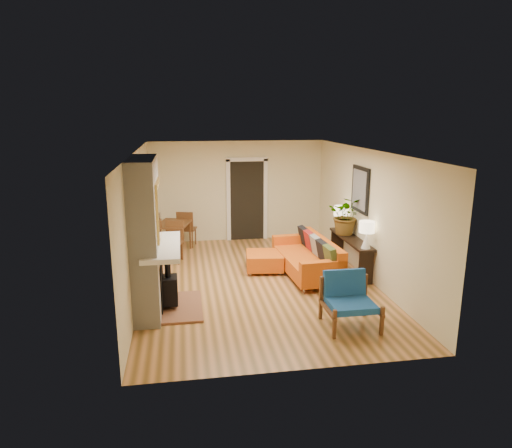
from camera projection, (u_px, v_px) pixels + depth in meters
The scene contains 10 objects.
room_shell at pixel (264, 197), 11.43m from camera, with size 6.50×6.50×6.50m.
fireplace at pixel (148, 240), 7.54m from camera, with size 1.09×1.68×2.60m.
sofa at pixel (310, 257), 9.48m from camera, with size 1.04×2.16×0.83m.
ottoman at pixel (265, 260), 9.74m from camera, with size 0.85×0.85×0.39m.
blue_chair at pixel (348, 297), 7.22m from camera, with size 0.80×0.79×0.84m.
dining_table at pixel (177, 229), 10.84m from camera, with size 1.04×1.76×0.92m.
console_table at pixel (351, 245), 9.66m from camera, with size 0.34×1.85×0.72m.
lamp_near at pixel (367, 232), 8.80m from camera, with size 0.30×0.30×0.54m.
lamp_far at pixel (340, 215), 10.24m from camera, with size 0.30×0.30×0.54m.
houseplant at pixel (347, 215), 9.81m from camera, with size 0.76×0.66×0.84m, color #1E5919.
Camera 1 is at (-1.41, -8.45, 3.29)m, focal length 32.00 mm.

